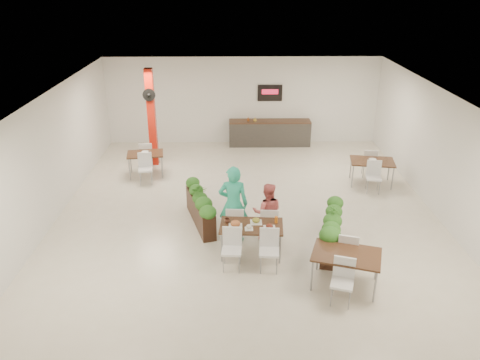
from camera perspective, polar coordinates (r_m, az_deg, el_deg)
name	(u,v)px	position (r m, az deg, el deg)	size (l,w,h in m)	color
ground	(247,216)	(12.42, 0.91, -4.41)	(12.00, 12.00, 0.00)	beige
room_shell	(248,145)	(11.61, 0.97, 4.35)	(10.10, 12.10, 3.22)	white
red_column	(152,117)	(15.55, -10.72, 7.58)	(0.40, 0.41, 3.20)	#B81B0C
service_counter	(270,132)	(17.50, 3.62, 5.82)	(3.00, 0.64, 2.20)	#322F2C
main_table	(251,230)	(10.51, 1.34, -6.09)	(1.45, 1.71, 0.92)	black
diner_man	(233,204)	(10.93, -0.82, -2.96)	(0.69, 0.46, 1.90)	#29B390
diner_woman	(267,212)	(11.06, 3.35, -3.94)	(0.71, 0.55, 1.46)	#D96060
planter_left	(200,205)	(11.89, -4.88, -3.03)	(0.88, 2.01, 1.09)	black
planter_right	(332,228)	(11.03, 11.14, -5.80)	(0.84, 1.98, 1.07)	black
side_table_a	(145,157)	(14.97, -11.46, 2.76)	(1.20, 1.66, 0.92)	black
side_table_b	(372,164)	(14.62, 15.80, 1.86)	(1.39, 1.67, 0.92)	black
side_table_c	(346,259)	(9.76, 12.81, -9.32)	(1.55, 1.67, 0.92)	black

